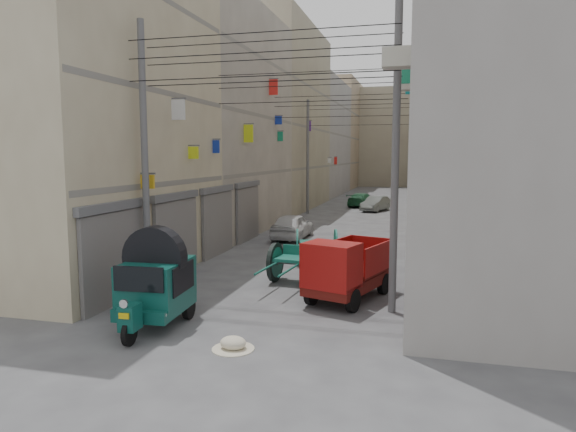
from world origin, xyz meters
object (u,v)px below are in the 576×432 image
(distant_car_white, at_px, (292,226))
(distant_car_green, at_px, (362,200))
(auto_rickshaw, at_px, (155,282))
(distant_car_grey, at_px, (376,204))
(second_cart, at_px, (316,246))
(horse, at_px, (321,273))
(tonga_cart, at_px, (292,263))
(feed_sack, at_px, (233,343))
(mini_truck, at_px, (344,272))

(distant_car_white, height_order, distant_car_green, distant_car_white)
(auto_rickshaw, bearing_deg, distant_car_grey, 80.15)
(auto_rickshaw, distance_m, distant_car_white, 13.62)
(auto_rickshaw, relative_size, distant_car_green, 0.71)
(second_cart, xyz_separation_m, distant_car_green, (-0.86, 22.68, -0.17))
(horse, bearing_deg, distant_car_green, -76.86)
(tonga_cart, height_order, second_cart, second_cart)
(auto_rickshaw, height_order, second_cart, auto_rickshaw)
(second_cart, relative_size, distant_car_green, 0.48)
(distant_car_green, bearing_deg, second_cart, 105.04)
(auto_rickshaw, xyz_separation_m, distant_car_grey, (2.86, 27.58, -0.55))
(auto_rickshaw, distance_m, distant_car_green, 30.72)
(auto_rickshaw, height_order, feed_sack, auto_rickshaw)
(feed_sack, relative_size, horse, 0.34)
(auto_rickshaw, bearing_deg, tonga_cart, 62.45)
(second_cart, distance_m, distant_car_white, 6.10)
(feed_sack, distance_m, distant_car_grey, 28.56)
(tonga_cart, relative_size, mini_truck, 0.84)
(auto_rickshaw, bearing_deg, distant_car_white, 86.17)
(mini_truck, height_order, distant_car_grey, mini_truck)
(distant_car_green, bearing_deg, distant_car_grey, 126.74)
(feed_sack, height_order, distant_car_grey, distant_car_grey)
(auto_rickshaw, relative_size, distant_car_grey, 0.80)
(second_cart, xyz_separation_m, distant_car_grey, (0.51, 19.59, -0.17))
(tonga_cart, height_order, feed_sack, tonga_cart)
(auto_rickshaw, distance_m, feed_sack, 2.73)
(feed_sack, relative_size, distant_car_white, 0.15)
(tonga_cart, distance_m, distant_car_white, 8.93)
(mini_truck, xyz_separation_m, distant_car_green, (-2.62, 27.53, -0.32))
(mini_truck, relative_size, second_cart, 1.93)
(auto_rickshaw, xyz_separation_m, second_cart, (2.35, 7.99, -0.38))
(auto_rickshaw, relative_size, horse, 1.60)
(horse, bearing_deg, mini_truck, 157.63)
(auto_rickshaw, xyz_separation_m, feed_sack, (2.36, -0.98, -0.96))
(feed_sack, distance_m, distant_car_white, 14.79)
(mini_truck, bearing_deg, horse, 166.48)
(second_cart, bearing_deg, feed_sack, -103.66)
(second_cart, height_order, horse, horse)
(auto_rickshaw, bearing_deg, second_cart, 69.68)
(mini_truck, bearing_deg, second_cart, 128.02)
(second_cart, bearing_deg, distant_car_grey, 74.79)
(second_cart, height_order, distant_car_green, second_cart)
(mini_truck, height_order, second_cart, mini_truck)
(distant_car_white, bearing_deg, horse, 109.84)
(tonga_cart, relative_size, second_cart, 1.62)
(feed_sack, bearing_deg, distant_car_green, 91.57)
(horse, distance_m, distant_car_grey, 23.99)
(second_cart, height_order, distant_car_grey, second_cart)
(auto_rickshaw, relative_size, second_cart, 1.49)
(feed_sack, bearing_deg, distant_car_white, 99.28)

